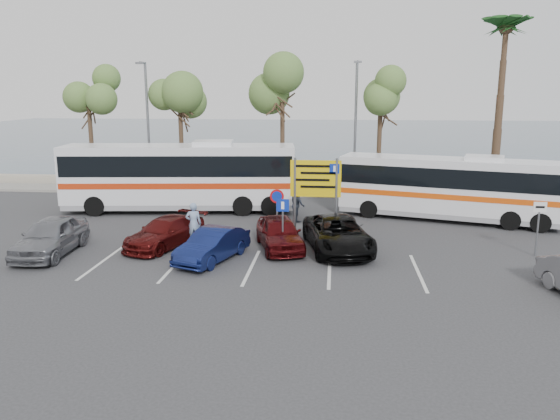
# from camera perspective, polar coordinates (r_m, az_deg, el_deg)

# --- Properties ---
(ground) EXTENTS (120.00, 120.00, 0.00)m
(ground) POSITION_cam_1_polar(r_m,az_deg,el_deg) (21.24, 0.62, -5.24)
(ground) COLOR #303032
(ground) RESTS_ON ground
(kerb_strip) EXTENTS (44.00, 2.40, 0.15)m
(kerb_strip) POSITION_cam_1_polar(r_m,az_deg,el_deg) (34.80, 2.71, 1.83)
(kerb_strip) COLOR gray
(kerb_strip) RESTS_ON ground
(seawall) EXTENTS (48.00, 0.80, 0.60)m
(seawall) POSITION_cam_1_polar(r_m,az_deg,el_deg) (36.73, 2.88, 2.74)
(seawall) COLOR tan
(seawall) RESTS_ON ground
(sea) EXTENTS (140.00, 140.00, 0.00)m
(sea) POSITION_cam_1_polar(r_m,az_deg,el_deg) (80.45, 4.53, 7.74)
(sea) COLOR #3C5461
(sea) RESTS_ON ground
(tree_far_left) EXTENTS (3.20, 3.20, 7.60)m
(tree_far_left) POSITION_cam_1_polar(r_m,az_deg,el_deg) (37.66, -19.45, 11.53)
(tree_far_left) COLOR #382619
(tree_far_left) RESTS_ON kerb_strip
(tree_left) EXTENTS (3.20, 3.20, 7.20)m
(tree_left) POSITION_cam_1_polar(r_m,az_deg,el_deg) (35.56, -10.44, 11.48)
(tree_left) COLOR #382619
(tree_left) RESTS_ON kerb_strip
(tree_mid) EXTENTS (3.20, 3.20, 8.00)m
(tree_mid) POSITION_cam_1_polar(r_m,az_deg,el_deg) (34.33, 0.26, 12.74)
(tree_mid) COLOR #382619
(tree_mid) RESTS_ON kerb_strip
(tree_right) EXTENTS (3.20, 3.20, 7.40)m
(tree_right) POSITION_cam_1_polar(r_m,az_deg,el_deg) (34.28, 10.51, 11.73)
(tree_right) COLOR #382619
(tree_right) RESTS_ON kerb_strip
(palm_tree) EXTENTS (4.80, 4.80, 11.20)m
(palm_tree) POSITION_cam_1_polar(r_m,az_deg,el_deg) (35.68, 22.55, 17.00)
(palm_tree) COLOR #382619
(palm_tree) RESTS_ON kerb_strip
(street_lamp_left) EXTENTS (0.45, 1.15, 8.01)m
(street_lamp_left) POSITION_cam_1_polar(r_m,az_deg,el_deg) (35.75, -13.69, 9.09)
(street_lamp_left) COLOR slate
(street_lamp_left) RESTS_ON kerb_strip
(street_lamp_right) EXTENTS (0.45, 1.15, 8.01)m
(street_lamp_right) POSITION_cam_1_polar(r_m,az_deg,el_deg) (33.76, 7.90, 9.14)
(street_lamp_right) COLOR slate
(street_lamp_right) RESTS_ON kerb_strip
(direction_sign) EXTENTS (2.20, 0.12, 3.60)m
(direction_sign) POSITION_cam_1_polar(r_m,az_deg,el_deg) (23.72, 3.75, 2.64)
(direction_sign) COLOR slate
(direction_sign) RESTS_ON ground
(sign_no_stop) EXTENTS (0.60, 0.08, 2.35)m
(sign_no_stop) POSITION_cam_1_polar(r_m,az_deg,el_deg) (23.20, -0.32, 0.30)
(sign_no_stop) COLOR slate
(sign_no_stop) RESTS_ON ground
(sign_parking) EXTENTS (0.50, 0.07, 2.25)m
(sign_parking) POSITION_cam_1_polar(r_m,az_deg,el_deg) (21.63, 0.29, -0.88)
(sign_parking) COLOR slate
(sign_parking) RESTS_ON ground
(sign_taxi) EXTENTS (0.50, 0.07, 2.20)m
(sign_taxi) POSITION_cam_1_polar(r_m,az_deg,el_deg) (23.62, 25.40, -1.08)
(sign_taxi) COLOR slate
(sign_taxi) RESTS_ON ground
(lane_markings) EXTENTS (12.02, 4.20, 0.01)m
(lane_markings) POSITION_cam_1_polar(r_m,az_deg,el_deg) (20.43, -2.84, -5.96)
(lane_markings) COLOR silver
(lane_markings) RESTS_ON ground
(coach_bus_left) EXTENTS (12.50, 3.99, 3.83)m
(coach_bus_left) POSITION_cam_1_polar(r_m,az_deg,el_deg) (29.96, -10.41, 3.23)
(coach_bus_left) COLOR silver
(coach_bus_left) RESTS_ON ground
(coach_bus_right) EXTENTS (10.91, 5.19, 3.34)m
(coach_bus_right) POSITION_cam_1_polar(r_m,az_deg,el_deg) (28.70, 17.14, 2.03)
(coach_bus_right) COLOR silver
(coach_bus_right) RESTS_ON ground
(car_silver_a) EXTENTS (1.97, 4.45, 1.49)m
(car_silver_a) POSITION_cam_1_polar(r_m,az_deg,el_deg) (23.60, -22.86, -2.55)
(car_silver_a) COLOR gray
(car_silver_a) RESTS_ON ground
(car_blue) EXTENTS (2.49, 3.97, 1.24)m
(car_blue) POSITION_cam_1_polar(r_m,az_deg,el_deg) (21.15, -7.07, -3.66)
(car_blue) COLOR #101A4E
(car_blue) RESTS_ON ground
(car_maroon) EXTENTS (3.13, 4.52, 1.22)m
(car_maroon) POSITION_cam_1_polar(r_m,az_deg,el_deg) (23.37, -11.89, -2.32)
(car_maroon) COLOR #4D0D0C
(car_maroon) RESTS_ON ground
(car_red) EXTENTS (2.64, 4.26, 1.35)m
(car_red) POSITION_cam_1_polar(r_m,az_deg,el_deg) (22.53, -0.06, -2.42)
(car_red) COLOR #470A0C
(car_red) RESTS_ON ground
(suv_black) EXTENTS (3.28, 5.35, 1.38)m
(suv_black) POSITION_cam_1_polar(r_m,az_deg,el_deg) (22.41, 6.07, -2.52)
(suv_black) COLOR black
(suv_black) RESTS_ON ground
(pedestrian_near) EXTENTS (0.74, 0.56, 1.82)m
(pedestrian_near) POSITION_cam_1_polar(r_m,az_deg,el_deg) (23.41, -9.02, -1.41)
(pedestrian_near) COLOR #7F96B9
(pedestrian_near) RESTS_ON ground
(pedestrian_far) EXTENTS (0.89, 1.00, 1.70)m
(pedestrian_far) POSITION_cam_1_polar(r_m,az_deg,el_deg) (27.31, 1.86, 0.58)
(pedestrian_far) COLOR #31384A
(pedestrian_far) RESTS_ON ground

